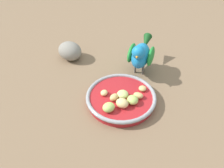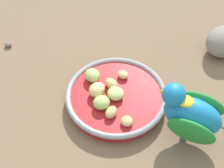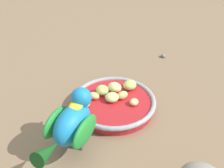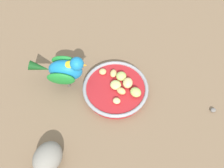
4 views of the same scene
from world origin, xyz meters
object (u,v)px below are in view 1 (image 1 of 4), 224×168
feeding_bowl (121,98)px  apple_piece_1 (123,94)px  apple_piece_3 (109,107)px  apple_piece_0 (142,88)px  apple_piece_2 (122,103)px  apple_piece_5 (114,97)px  apple_piece_7 (104,93)px  parrot (141,54)px  rock_large (70,51)px  apple_piece_4 (133,100)px  apple_piece_6 (138,95)px

feeding_bowl → apple_piece_1: bearing=-50.2°
apple_piece_3 → apple_piece_0: bearing=2.6°
apple_piece_2 → apple_piece_5: (-0.00, 0.04, -0.00)m
apple_piece_5 → apple_piece_2: bearing=-86.6°
feeding_bowl → apple_piece_7: 0.05m
apple_piece_1 → parrot: parrot is taller
feeding_bowl → apple_piece_2: 0.05m
apple_piece_7 → rock_large: rock_large is taller
apple_piece_0 → apple_piece_4: bearing=-158.7°
apple_piece_3 → apple_piece_5: size_ratio=1.19×
apple_piece_0 → apple_piece_2: 0.10m
apple_piece_4 → apple_piece_2: bearing=168.2°
parrot → apple_piece_0: bearing=17.2°
apple_piece_2 → apple_piece_5: size_ratio=1.23×
apple_piece_1 → apple_piece_6: (0.04, -0.03, -0.00)m
apple_piece_6 → rock_large: (-0.05, 0.33, 0.00)m
apple_piece_0 → apple_piece_7: 0.12m
apple_piece_3 → apple_piece_5: apple_piece_3 is taller
apple_piece_2 → feeding_bowl: bearing=55.9°
apple_piece_4 → parrot: 0.19m
apple_piece_0 → apple_piece_5: apple_piece_5 is taller
apple_piece_2 → rock_large: (0.01, 0.33, -0.00)m
apple_piece_2 → rock_large: size_ratio=0.40×
feeding_bowl → apple_piece_6: apple_piece_6 is taller
apple_piece_6 → parrot: 0.16m
apple_piece_1 → apple_piece_3: apple_piece_3 is taller
apple_piece_0 → apple_piece_1: size_ratio=0.69×
apple_piece_2 → apple_piece_6: (0.06, -0.00, -0.00)m
apple_piece_5 → parrot: (0.17, 0.08, 0.04)m
apple_piece_4 → apple_piece_5: (-0.04, 0.04, -0.00)m
apple_piece_0 → apple_piece_1: apple_piece_1 is taller
apple_piece_2 → apple_piece_4: apple_piece_2 is taller
apple_piece_7 → apple_piece_2: bearing=-79.1°
apple_piece_0 → apple_piece_1: (-0.07, 0.01, 0.00)m
apple_piece_1 → parrot: size_ratio=0.21×
apple_piece_2 → apple_piece_7: apple_piece_2 is taller
apple_piece_1 → apple_piece_5: size_ratio=1.16×
feeding_bowl → apple_piece_6: (0.04, -0.03, 0.02)m
apple_piece_3 → parrot: parrot is taller
apple_piece_1 → apple_piece_3: bearing=-163.5°
rock_large → apple_piece_2: bearing=-92.4°
apple_piece_3 → apple_piece_7: (0.03, 0.06, -0.01)m
apple_piece_5 → apple_piece_3: bearing=-147.0°
apple_piece_1 → parrot: 0.17m
apple_piece_7 → apple_piece_3: bearing=-113.9°
apple_piece_6 → apple_piece_7: 0.10m
apple_piece_1 → rock_large: 0.30m
apple_piece_4 → apple_piece_7: (-0.05, 0.08, -0.00)m
parrot → apple_piece_7: bearing=-22.2°
apple_piece_0 → apple_piece_3: bearing=-177.4°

